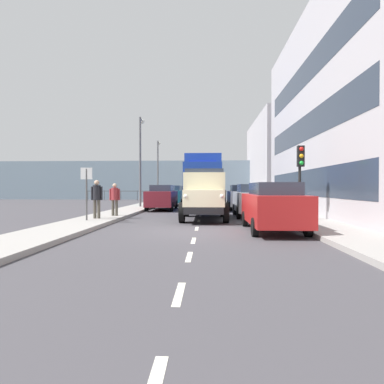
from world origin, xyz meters
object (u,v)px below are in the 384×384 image
(car_red_kerbside_near, at_px, (273,206))
(car_teal_oppositeside_1, at_px, (171,195))
(truck_vintage_cream, at_px, (204,195))
(lamp_post_promenade, at_px, (141,154))
(traffic_light_near, at_px, (300,166))
(car_silver_kerbside_1, at_px, (251,200))
(street_sign, at_px, (87,184))
(lorry_cargo_blue, at_px, (203,180))
(car_white_kerbside_2, at_px, (241,197))
(pedestrian_near_railing, at_px, (97,196))
(car_black_oppositeside_2, at_px, (178,194))
(lamp_post_far, at_px, (158,165))
(car_maroon_oppositeside_0, at_px, (162,197))
(pedestrian_couple_b, at_px, (115,197))

(car_red_kerbside_near, relative_size, car_teal_oppositeside_1, 1.04)
(car_teal_oppositeside_1, bearing_deg, truck_vintage_cream, 103.19)
(truck_vintage_cream, bearing_deg, lamp_post_promenade, -60.91)
(traffic_light_near, bearing_deg, lamp_post_promenade, -47.86)
(car_silver_kerbside_1, bearing_deg, street_sign, 26.61)
(traffic_light_near, bearing_deg, street_sign, 3.79)
(lamp_post_promenade, bearing_deg, lorry_cargo_blue, 176.28)
(car_red_kerbside_near, xyz_separation_m, car_teal_oppositeside_1, (5.44, -16.61, 0.00))
(car_red_kerbside_near, relative_size, car_white_kerbside_2, 1.18)
(lorry_cargo_blue, bearing_deg, pedestrian_near_railing, 63.52)
(truck_vintage_cream, relative_size, car_black_oppositeside_2, 1.28)
(lamp_post_promenade, relative_size, lamp_post_far, 1.05)
(car_red_kerbside_near, xyz_separation_m, lamp_post_far, (7.55, -22.90, 3.02))
(street_sign, bearing_deg, car_white_kerbside_2, -129.43)
(lorry_cargo_blue, xyz_separation_m, traffic_light_near, (-4.33, 9.64, 0.40))
(lamp_post_far, bearing_deg, car_black_oppositeside_2, -173.69)
(car_silver_kerbside_1, relative_size, car_maroon_oppositeside_0, 0.86)
(car_teal_oppositeside_1, relative_size, pedestrian_near_railing, 2.50)
(car_silver_kerbside_1, height_order, lamp_post_far, lamp_post_far)
(car_white_kerbside_2, height_order, pedestrian_near_railing, pedestrian_near_railing)
(car_teal_oppositeside_1, height_order, car_black_oppositeside_2, same)
(lorry_cargo_blue, distance_m, lamp_post_far, 11.81)
(truck_vintage_cream, distance_m, car_maroon_oppositeside_0, 7.52)
(traffic_light_near, height_order, lamp_post_far, lamp_post_far)
(lamp_post_far, bearing_deg, car_red_kerbside_near, 108.24)
(car_silver_kerbside_1, relative_size, traffic_light_near, 1.24)
(truck_vintage_cream, height_order, car_red_kerbside_near, truck_vintage_cream)
(car_white_kerbside_2, height_order, pedestrian_couple_b, pedestrian_couple_b)
(car_black_oppositeside_2, xyz_separation_m, pedestrian_couple_b, (1.48, 18.74, 0.19))
(car_red_kerbside_near, relative_size, pedestrian_couple_b, 2.81)
(pedestrian_near_railing, xyz_separation_m, pedestrian_couple_b, (-0.40, -1.49, -0.08))
(lorry_cargo_blue, xyz_separation_m, car_teal_oppositeside_1, (2.80, -4.29, -1.18))
(lorry_cargo_blue, relative_size, pedestrian_near_railing, 4.74)
(car_maroon_oppositeside_0, height_order, car_teal_oppositeside_1, same)
(pedestrian_near_railing, bearing_deg, car_black_oppositeside_2, -95.32)
(car_silver_kerbside_1, distance_m, lamp_post_far, 18.91)
(car_silver_kerbside_1, height_order, street_sign, street_sign)
(car_red_kerbside_near, distance_m, pedestrian_couple_b, 8.21)
(truck_vintage_cream, bearing_deg, car_white_kerbside_2, -108.91)
(traffic_light_near, distance_m, lamp_post_promenade, 13.50)
(car_white_kerbside_2, bearing_deg, lamp_post_promenade, -11.13)
(pedestrian_near_railing, distance_m, lamp_post_far, 20.19)
(pedestrian_near_railing, height_order, traffic_light_near, traffic_light_near)
(car_silver_kerbside_1, relative_size, pedestrian_couple_b, 2.48)
(car_maroon_oppositeside_0, distance_m, traffic_light_near, 10.97)
(car_white_kerbside_2, distance_m, pedestrian_couple_b, 9.70)
(car_white_kerbside_2, height_order, lamp_post_far, lamp_post_far)
(lorry_cargo_blue, relative_size, pedestrian_couple_b, 5.12)
(car_teal_oppositeside_1, relative_size, pedestrian_couple_b, 2.70)
(lamp_post_promenade, bearing_deg, lamp_post_far, -88.63)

